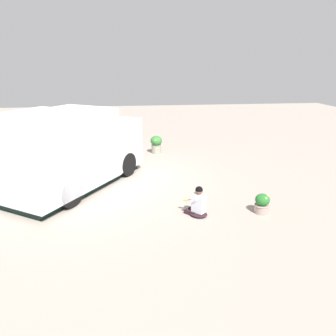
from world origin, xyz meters
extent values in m
plane|color=gray|center=(0.00, 0.00, 0.00)|extent=(40.00, 40.00, 0.00)
cube|color=white|center=(2.10, 2.00, 1.43)|extent=(3.79, 4.24, 2.38)
cube|color=white|center=(0.66, -0.20, 1.13)|extent=(2.57, 2.44, 1.78)
cube|color=#18262D|center=(0.24, -0.84, 1.44)|extent=(1.44, 0.96, 0.68)
cube|color=black|center=(3.00, 1.41, 1.57)|extent=(1.13, 1.71, 0.83)
cube|color=white|center=(3.24, 1.26, 2.58)|extent=(1.71, 2.18, 0.03)
cube|color=black|center=(1.67, 1.34, 0.12)|extent=(4.15, 5.11, 0.24)
cylinder|color=black|center=(-0.02, 0.50, 0.44)|extent=(0.66, 0.85, 0.88)
cylinder|color=black|center=(1.57, -0.54, 0.44)|extent=(0.66, 0.85, 0.88)
cylinder|color=black|center=(1.66, 3.07, 0.44)|extent=(0.66, 0.85, 0.88)
cylinder|color=black|center=(3.25, 2.03, 0.44)|extent=(0.66, 0.85, 0.88)
ellipsoid|color=black|center=(-1.95, 4.08, 0.05)|extent=(0.68, 0.68, 0.11)
cube|color=black|center=(-1.88, 3.87, 0.06)|extent=(0.33, 0.34, 0.11)
cube|color=black|center=(-1.74, 4.00, 0.06)|extent=(0.33, 0.34, 0.11)
cube|color=silver|center=(-1.95, 4.08, 0.38)|extent=(0.40, 0.40, 0.54)
sphere|color=brown|center=(-1.95, 4.08, 0.74)|extent=(0.20, 0.20, 0.20)
sphere|color=black|center=(-1.95, 4.08, 0.77)|extent=(0.21, 0.21, 0.21)
cube|color=silver|center=(-1.93, 3.91, 0.45)|extent=(0.30, 0.31, 0.28)
cube|color=silver|center=(-1.77, 4.05, 0.45)|extent=(0.30, 0.31, 0.28)
cylinder|color=#E5AF5D|center=(-1.73, 3.85, 0.37)|extent=(0.33, 0.24, 0.08)
cube|color=orange|center=(-1.73, 3.85, 0.38)|extent=(0.26, 0.18, 0.02)
cylinder|color=gray|center=(-1.37, -2.52, 0.19)|extent=(0.45, 0.45, 0.39)
torus|color=gray|center=(-1.37, -2.52, 0.37)|extent=(0.47, 0.47, 0.04)
ellipsoid|color=#347233|center=(-1.37, -2.52, 0.59)|extent=(0.54, 0.54, 0.46)
sphere|color=yellow|center=(-1.58, -2.57, 0.68)|extent=(0.08, 0.08, 0.08)
sphere|color=yellow|center=(-1.20, -2.40, 0.67)|extent=(0.05, 0.05, 0.05)
sphere|color=yellow|center=(-1.32, -2.31, 0.65)|extent=(0.09, 0.09, 0.09)
sphere|color=yellow|center=(-1.54, -2.45, 0.72)|extent=(0.05, 0.05, 0.05)
sphere|color=yellow|center=(-1.17, -2.47, 0.68)|extent=(0.06, 0.06, 0.06)
cylinder|color=#A48B81|center=(-3.76, 4.14, 0.13)|extent=(0.40, 0.40, 0.25)
torus|color=gray|center=(-3.76, 4.14, 0.24)|extent=(0.42, 0.42, 0.04)
ellipsoid|color=#246828|center=(-3.76, 4.14, 0.40)|extent=(0.40, 0.40, 0.34)
sphere|color=#DBE862|center=(-3.79, 4.27, 0.50)|extent=(0.08, 0.08, 0.08)
sphere|color=#F6E35C|center=(-3.88, 4.16, 0.51)|extent=(0.09, 0.09, 0.09)
sphere|color=#EEDD4C|center=(-3.92, 4.15, 0.45)|extent=(0.06, 0.06, 0.06)
camera|label=1|loc=(-0.11, 11.94, 4.05)|focal=34.17mm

